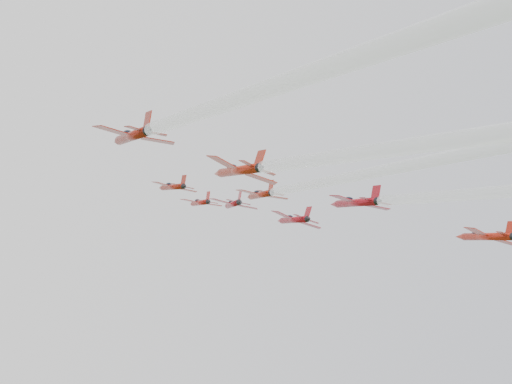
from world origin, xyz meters
name	(u,v)px	position (x,y,z in m)	size (l,w,h in m)	color
jet_lead	(200,202)	(-1.19, 24.82, 154.74)	(8.55, 11.16, 6.37)	#A4150F
jet_row2_left	(172,187)	(-10.43, 13.83, 149.10)	(8.42, 10.98, 6.27)	maroon
jet_row2_center	(232,204)	(1.94, 16.05, 150.25)	(9.11, 11.88, 6.78)	maroon
jet_row2_right	(293,220)	(14.75, 16.36, 150.42)	(10.48, 13.68, 7.81)	maroon
jet_center	(418,172)	(-0.67, -38.05, 122.43)	(8.64, 83.84, 43.75)	#9F1F0F
jet_rear_farleft	(326,20)	(-25.90, -61.30, 110.51)	(10.15, 98.50, 51.40)	maroon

